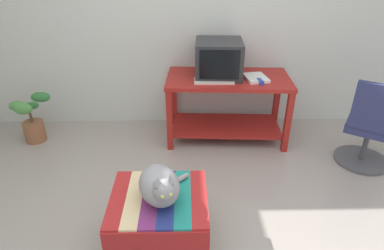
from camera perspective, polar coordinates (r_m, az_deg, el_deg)
The scene contains 12 objects.
ground_plane at distance 2.52m, azimuth 0.28°, elevation -20.58°, with size 14.00×14.00×0.00m, color #9E9389.
back_wall at distance 3.76m, azimuth -0.49°, elevation 19.10°, with size 8.00×0.10×2.60m, color silver.
desk at distance 3.58m, azimuth 6.14°, elevation 4.84°, with size 1.32×0.73×0.71m.
tv_monitor at distance 3.47m, azimuth 4.64°, elevation 11.32°, with size 0.50×0.50×0.37m.
keyboard at distance 3.35m, azimuth 3.85°, elevation 7.62°, with size 0.40×0.15×0.02m, color beige.
book at distance 3.48m, azimuth 11.04°, elevation 8.03°, with size 0.21×0.28×0.03m, color white.
ottoman_with_blanket at distance 2.40m, azimuth -5.58°, elevation -16.30°, with size 0.65×0.60×0.43m.
cat at distance 2.16m, azimuth -5.57°, elevation -10.42°, with size 0.37×0.45×0.29m.
potted_plant at distance 3.97m, azimuth -26.03°, elevation 0.76°, with size 0.44×0.30×0.58m.
office_chair at distance 3.53m, azimuth 28.43°, elevation -0.78°, with size 0.58×0.58×0.89m.
stapler at distance 3.37m, azimuth 11.76°, elevation 7.38°, with size 0.04×0.11×0.04m, color #2342B7.
pen at distance 3.57m, azimuth 12.03°, elevation 8.30°, with size 0.01×0.01×0.14m, color #2351B2.
Camera 1 is at (-0.05, -1.66, 1.90)m, focal length 30.74 mm.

